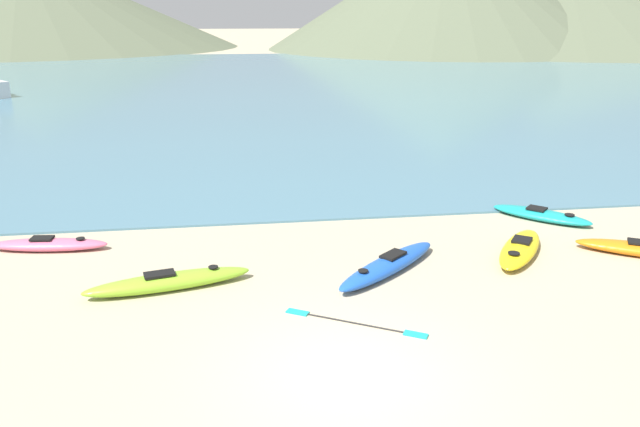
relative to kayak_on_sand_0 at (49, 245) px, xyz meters
name	(u,v)px	position (x,y,z in m)	size (l,w,h in m)	color
ground_plane	(349,374)	(6.25, -6.43, -0.15)	(400.00, 400.00, 0.00)	tan
bay_water	(250,83)	(6.25, 36.21, -0.12)	(160.00, 70.00, 0.06)	teal
far_hill_midleft	(26,1)	(-25.80, 91.94, 6.79)	(64.31, 64.31, 13.87)	#5B664C
far_hill_right	(561,4)	(57.64, 83.24, 6.43)	(70.62, 70.62, 13.16)	#5B664C
kayak_on_sand_0	(49,245)	(0.00, 0.00, 0.00)	(2.91, 0.93, 0.34)	#E5668C
kayak_on_sand_1	(520,249)	(11.28, -1.95, 0.01)	(2.31, 2.77, 0.37)	yellow
kayak_on_sand_2	(169,281)	(3.10, -2.72, 0.03)	(3.52, 1.35, 0.40)	#8CCC2D
kayak_on_sand_3	(541,215)	(13.05, 0.48, 0.00)	(2.49, 2.48, 0.33)	teal
kayak_on_sand_4	(389,265)	(7.90, -2.50, 0.03)	(3.04, 2.84, 0.39)	blue
loose_paddle	(355,323)	(6.67, -4.78, -0.13)	(2.49, 1.56, 0.03)	black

